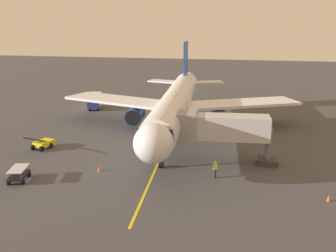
# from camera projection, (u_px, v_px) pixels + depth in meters

# --- Properties ---
(ground_plane) EXTENTS (220.00, 220.00, 0.00)m
(ground_plane) POSITION_uv_depth(u_px,v_px,m) (166.00, 128.00, 54.86)
(ground_plane) COLOR #424244
(apron_lead_in_line) EXTENTS (3.65, 39.87, 0.01)m
(apron_lead_in_line) POSITION_uv_depth(u_px,v_px,m) (166.00, 145.00, 47.08)
(apron_lead_in_line) COLOR yellow
(apron_lead_in_line) RESTS_ON ground
(airplane) EXTENTS (34.68, 40.35, 11.50)m
(airplane) POSITION_uv_depth(u_px,v_px,m) (176.00, 103.00, 51.98)
(airplane) COLOR silver
(airplane) RESTS_ON ground
(jet_bridge) EXTENTS (11.50, 3.78, 5.40)m
(jet_bridge) POSITION_uv_depth(u_px,v_px,m) (215.00, 128.00, 40.57)
(jet_bridge) COLOR #B7B7BC
(jet_bridge) RESTS_ON ground
(ground_crew_marshaller) EXTENTS (0.47, 0.45, 1.71)m
(ground_crew_marshaller) POSITION_uv_depth(u_px,v_px,m) (215.00, 169.00, 36.97)
(ground_crew_marshaller) COLOR #23232D
(ground_crew_marshaller) RESTS_ON ground
(baggage_cart_near_nose) EXTENTS (2.10, 2.87, 1.27)m
(baggage_cart_near_nose) POSITION_uv_depth(u_px,v_px,m) (19.00, 174.00, 36.34)
(baggage_cart_near_nose) COLOR black
(baggage_cart_near_nose) RESTS_ON ground
(box_truck_portside) EXTENTS (3.04, 4.94, 2.62)m
(box_truck_portside) POSITION_uv_depth(u_px,v_px,m) (95.00, 101.00, 67.14)
(box_truck_portside) COLOR #2D3899
(box_truck_portside) RESTS_ON ground
(belt_loader_starboard_side) EXTENTS (2.22, 4.73, 2.32)m
(belt_loader_starboard_side) POSITION_uv_depth(u_px,v_px,m) (42.00, 143.00, 45.62)
(belt_loader_starboard_side) COLOR yellow
(belt_loader_starboard_side) RESTS_ON ground
(safety_cone_nose_right) EXTENTS (0.32, 0.32, 0.55)m
(safety_cone_nose_right) POSITION_uv_depth(u_px,v_px,m) (329.00, 198.00, 32.24)
(safety_cone_nose_right) COLOR #F2590F
(safety_cone_nose_right) RESTS_ON ground
(safety_cone_wing_port) EXTENTS (0.32, 0.32, 0.55)m
(safety_cone_wing_port) POSITION_uv_depth(u_px,v_px,m) (99.00, 168.00, 38.85)
(safety_cone_wing_port) COLOR #F2590F
(safety_cone_wing_port) RESTS_ON ground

